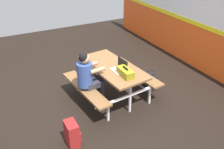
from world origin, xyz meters
name	(u,v)px	position (x,y,z in m)	size (l,w,h in m)	color
ground_plane	(112,97)	(0.00, 0.00, -0.01)	(10.00, 10.00, 0.02)	black
accent_backdrop	(211,24)	(0.00, 2.64, 1.25)	(8.00, 0.14, 2.60)	#E55119
picnic_table_main	(112,74)	(0.01, 0.00, 0.57)	(1.70, 1.70, 0.74)	brown
student_nearer	(89,75)	(0.08, -0.55, 0.71)	(0.39, 0.54, 1.21)	#2D2D38
laptop_silver	(120,68)	(0.22, 0.06, 0.79)	(0.34, 0.25, 0.22)	silver
toolbox_grey	(125,72)	(0.47, 0.05, 0.81)	(0.40, 0.18, 0.18)	olive
backpack_dark	(72,134)	(0.96, -1.24, 0.22)	(0.30, 0.22, 0.44)	maroon
tote_bag_bright	(150,81)	(0.09, 0.92, 0.19)	(0.34, 0.21, 0.43)	black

